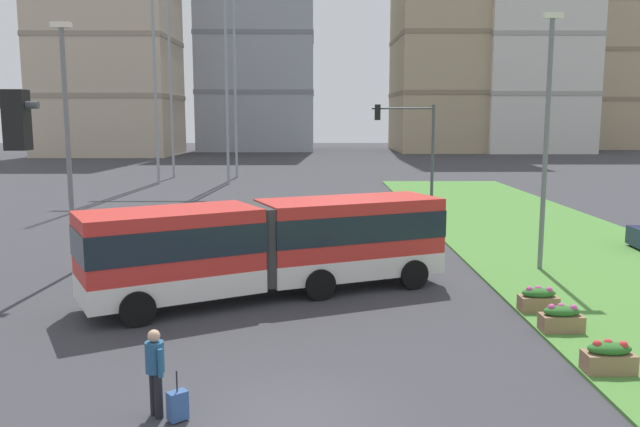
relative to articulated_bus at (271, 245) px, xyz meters
name	(u,v)px	position (x,y,z in m)	size (l,w,h in m)	color
ground_plane	(291,417)	(0.95, -8.60, -1.65)	(260.00, 260.00, 0.00)	#38383D
grass_median	(630,282)	(12.37, 1.40, -1.61)	(10.00, 70.00, 0.08)	#4C8438
articulated_bus	(271,245)	(0.00, 0.00, 0.00)	(11.70, 7.26, 3.00)	red
pedestrian_crossing	(155,367)	(-1.66, -8.52, -0.65)	(0.40, 0.47, 1.74)	black
rolling_suitcase	(178,405)	(-1.21, -8.72, -1.34)	(0.43, 0.41, 0.97)	#335693
flower_planter_0	(609,357)	(7.97, -6.60, -1.23)	(1.10, 0.56, 0.74)	#937051
flower_planter_1	(562,318)	(7.97, -3.81, -1.23)	(1.10, 0.56, 0.74)	#937051
flower_planter_2	(538,299)	(7.97, -2.02, -1.23)	(1.10, 0.56, 0.74)	#937051
traffic_light_far_right	(414,144)	(6.57, 13.40, 2.65)	(3.29, 0.28, 6.35)	#474C51
streetlight_left	(68,138)	(-7.55, 3.27, 3.31)	(0.70, 0.28, 9.04)	slate
streetlight_median	(547,133)	(9.87, 3.31, 3.49)	(0.70, 0.28, 9.39)	slate
apartment_tower_west	(106,13)	(-29.05, 77.63, 19.05)	(19.22, 16.06, 41.36)	#C6B299
apartment_tower_westcentre	(256,10)	(-8.33, 91.28, 21.63)	(19.23, 14.26, 46.53)	#9EA3AD
apartment_tower_eastcentre	(531,42)	(36.60, 87.11, 16.10)	(16.96, 17.64, 35.47)	silver
apartment_tower_east	(595,7)	(51.72, 98.92, 23.44)	(21.87, 15.91, 50.14)	tan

